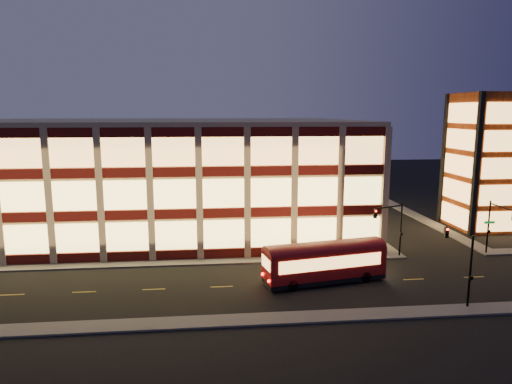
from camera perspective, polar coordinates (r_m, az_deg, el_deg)
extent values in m
plane|color=black|center=(47.71, -9.39, -9.14)|extent=(200.00, 200.00, 0.00)
cube|color=#514F4C|center=(48.91, -12.87, -8.69)|extent=(54.00, 2.00, 0.15)
cube|color=#514F4C|center=(66.93, 11.63, -3.58)|extent=(2.00, 30.00, 0.15)
cube|color=#514F4C|center=(70.98, 20.15, -3.22)|extent=(2.00, 30.00, 0.15)
cube|color=#514F4C|center=(35.67, -10.68, -15.84)|extent=(100.00, 2.00, 0.15)
cube|color=tan|center=(62.89, -11.38, 1.99)|extent=(50.00, 30.00, 14.00)
cube|color=tan|center=(62.33, -11.61, 8.60)|extent=(50.40, 30.40, 0.50)
cube|color=#470C0A|center=(49.57, -12.77, -7.73)|extent=(50.10, 0.25, 1.00)
cube|color=#FED56A|center=(49.00, -12.86, -5.38)|extent=(49.00, 0.20, 3.00)
cube|color=#470C0A|center=(66.54, 10.92, -3.13)|extent=(0.25, 30.10, 1.00)
cube|color=#FED56A|center=(66.10, 10.97, -1.36)|extent=(0.20, 29.00, 3.00)
cube|color=#470C0A|center=(48.43, -12.97, -2.76)|extent=(50.10, 0.25, 1.00)
cube|color=#FED56A|center=(48.04, -13.06, -0.31)|extent=(49.00, 0.20, 3.00)
cube|color=#470C0A|center=(65.70, 11.05, 0.61)|extent=(0.25, 30.10, 1.00)
cube|color=#FED56A|center=(65.39, 11.09, 2.43)|extent=(0.20, 29.00, 3.00)
cube|color=#470C0A|center=(47.68, -13.18, 2.40)|extent=(50.10, 0.25, 1.00)
cube|color=#FED56A|center=(47.48, -13.27, 4.92)|extent=(49.00, 0.20, 3.00)
cube|color=#470C0A|center=(65.15, 11.18, 4.43)|extent=(0.25, 30.10, 1.00)
cube|color=#FED56A|center=(64.98, 11.22, 6.28)|extent=(0.20, 29.00, 3.00)
cube|color=#8C3814|center=(68.22, 26.97, 3.40)|extent=(8.00, 8.00, 18.00)
cube|color=black|center=(62.73, 25.85, 3.01)|extent=(0.60, 0.60, 18.00)
cube|color=black|center=(69.62, 22.43, 3.84)|extent=(0.60, 0.60, 18.00)
cube|color=black|center=(73.74, 27.92, 3.74)|extent=(0.60, 0.60, 18.00)
cube|color=#F1AA54|center=(65.96, 28.38, -3.25)|extent=(6.60, 0.16, 2.60)
cube|color=#F1AA54|center=(67.19, 23.56, -2.66)|extent=(0.16, 6.60, 2.60)
cube|color=#F1AA54|center=(65.34, 28.63, -0.35)|extent=(6.60, 0.16, 2.60)
cube|color=#F1AA54|center=(66.58, 23.76, 0.20)|extent=(0.16, 6.60, 2.60)
cube|color=#F1AA54|center=(64.89, 28.88, 2.61)|extent=(6.60, 0.16, 2.60)
cube|color=#F1AA54|center=(66.14, 23.97, 3.11)|extent=(0.16, 6.60, 2.60)
cube|color=#F1AA54|center=(64.62, 29.13, 5.60)|extent=(6.60, 0.16, 2.60)
cube|color=#F1AA54|center=(65.88, 24.17, 6.04)|extent=(0.16, 6.60, 2.60)
cube|color=#F1AA54|center=(64.52, 29.38, 8.60)|extent=(6.60, 0.16, 2.60)
cube|color=#F1AA54|center=(65.78, 24.39, 8.99)|extent=(0.16, 6.60, 2.60)
cylinder|color=black|center=(51.68, 17.64, -4.52)|extent=(0.18, 0.18, 6.00)
cylinder|color=black|center=(49.74, 16.30, -1.81)|extent=(3.56, 1.63, 0.14)
cube|color=black|center=(48.53, 14.68, -2.63)|extent=(0.32, 0.32, 0.95)
sphere|color=#FF0C05|center=(48.30, 14.77, -2.33)|extent=(0.20, 0.20, 0.20)
cube|color=black|center=(51.60, 17.71, -5.00)|extent=(0.25, 0.18, 0.28)
cylinder|color=black|center=(56.38, 27.03, -3.96)|extent=(0.18, 0.18, 6.00)
cylinder|color=black|center=(54.21, 28.39, -1.67)|extent=(0.14, 4.00, 0.14)
cube|color=black|center=(56.31, 27.11, -4.41)|extent=(0.25, 0.18, 0.28)
cube|color=#0C7226|center=(56.13, 27.16, -3.40)|extent=(1.20, 0.06, 0.28)
cylinder|color=black|center=(40.36, 25.20, -9.06)|extent=(0.18, 0.18, 6.00)
cylinder|color=black|center=(41.27, 24.06, -4.66)|extent=(0.14, 4.00, 0.14)
cube|color=black|center=(43.07, 22.69, -4.66)|extent=(0.32, 0.32, 0.95)
sphere|color=#FF0C05|center=(42.85, 22.84, -4.33)|extent=(0.20, 0.20, 0.20)
cube|color=black|center=(40.33, 25.30, -9.68)|extent=(0.25, 0.18, 0.28)
cube|color=#8E0708|center=(42.87, 8.55, -8.63)|extent=(11.61, 4.91, 2.59)
cube|color=black|center=(43.38, 8.49, -10.53)|extent=(11.61, 4.91, 0.39)
cylinder|color=black|center=(40.92, 4.58, -11.56)|extent=(1.06, 0.53, 1.02)
cylinder|color=black|center=(43.08, 3.36, -10.42)|extent=(1.06, 0.53, 1.02)
cylinder|color=black|center=(43.92, 13.53, -10.29)|extent=(1.06, 0.53, 1.02)
cylinder|color=black|center=(45.95, 11.96, -9.31)|extent=(1.06, 0.53, 1.02)
cube|color=#F1AA54|center=(41.54, 9.41, -8.77)|extent=(9.76, 1.94, 1.13)
cube|color=#F1AA54|center=(44.01, 7.75, -7.65)|extent=(9.76, 1.94, 1.13)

